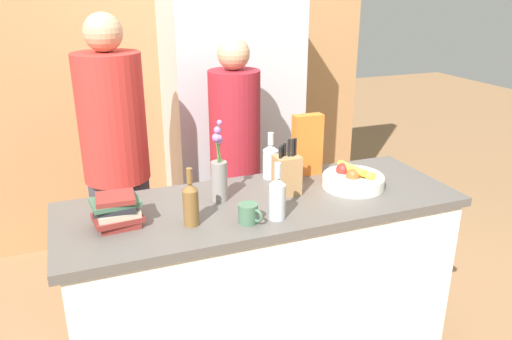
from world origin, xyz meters
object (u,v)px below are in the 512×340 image
at_px(flower_vase, 219,173).
at_px(bottle_vinegar, 191,203).
at_px(fruit_bowl, 353,179).
at_px(book_stack, 117,211).
at_px(coffee_mug, 249,213).
at_px(bottle_oil, 271,160).
at_px(bottle_wine, 277,197).
at_px(knife_block, 287,174).
at_px(person_at_sink, 116,155).
at_px(refrigerator, 232,121).
at_px(cereal_box, 307,145).
at_px(person_in_blue, 235,154).

bearing_deg(flower_vase, bottle_vinegar, -132.68).
xyz_separation_m(fruit_bowl, book_stack, (-1.11, -0.02, 0.03)).
xyz_separation_m(coffee_mug, bottle_oil, (0.28, 0.44, 0.05)).
bearing_deg(bottle_wine, knife_block, 57.10).
bearing_deg(flower_vase, book_stack, -167.93).
distance_m(book_stack, person_at_sink, 0.81).
distance_m(refrigerator, flower_vase, 1.38).
height_order(coffee_mug, bottle_wine, bottle_wine).
distance_m(fruit_bowl, bottle_wine, 0.52).
bearing_deg(knife_block, person_at_sink, 132.59).
bearing_deg(bottle_vinegar, knife_block, 17.22).
xyz_separation_m(knife_block, cereal_box, (0.20, 0.19, 0.06)).
height_order(refrigerator, person_at_sink, refrigerator).
bearing_deg(coffee_mug, bottle_wine, -2.54).
distance_m(refrigerator, fruit_bowl, 1.38).
distance_m(book_stack, person_in_blue, 1.10).
bearing_deg(coffee_mug, bottle_oil, 57.38).
relative_size(bottle_oil, person_in_blue, 0.15).
bearing_deg(knife_block, bottle_oil, 87.69).
bearing_deg(flower_vase, cereal_box, 16.48).
bearing_deg(fruit_bowl, knife_block, 173.51).
bearing_deg(person_at_sink, bottle_wine, -85.92).
bearing_deg(bottle_oil, refrigerator, 81.54).
xyz_separation_m(flower_vase, bottle_wine, (0.17, -0.27, -0.03)).
bearing_deg(bottle_vinegar, bottle_oil, 36.27).
bearing_deg(fruit_bowl, cereal_box, 120.00).
distance_m(knife_block, coffee_mug, 0.35).
height_order(fruit_bowl, bottle_vinegar, bottle_vinegar).
xyz_separation_m(knife_block, bottle_wine, (-0.15, -0.23, 0.00)).
relative_size(refrigerator, fruit_bowl, 6.25).
xyz_separation_m(book_stack, bottle_wine, (0.63, -0.17, 0.03)).
bearing_deg(bottle_vinegar, refrigerator, 65.76).
xyz_separation_m(coffee_mug, person_at_sink, (-0.42, 0.97, -0.00)).
relative_size(book_stack, bottle_wine, 0.82).
xyz_separation_m(refrigerator, flower_vase, (-0.49, -1.29, 0.13)).
distance_m(flower_vase, book_stack, 0.48).
height_order(cereal_box, bottle_oil, cereal_box).
relative_size(fruit_bowl, coffee_mug, 2.78).
bearing_deg(fruit_bowl, person_in_blue, 113.84).
height_order(knife_block, coffee_mug, knife_block).
height_order(bottle_oil, person_at_sink, person_at_sink).
bearing_deg(cereal_box, bottle_wine, -129.45).
height_order(refrigerator, flower_vase, refrigerator).
distance_m(fruit_bowl, cereal_box, 0.29).
bearing_deg(refrigerator, coffee_mug, -106.00).
xyz_separation_m(knife_block, book_stack, (-0.78, -0.06, -0.03)).
xyz_separation_m(knife_block, person_at_sink, (-0.69, 0.75, -0.06)).
distance_m(cereal_box, person_in_blue, 0.60).
relative_size(flower_vase, bottle_vinegar, 1.53).
height_order(fruit_bowl, knife_block, knife_block).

